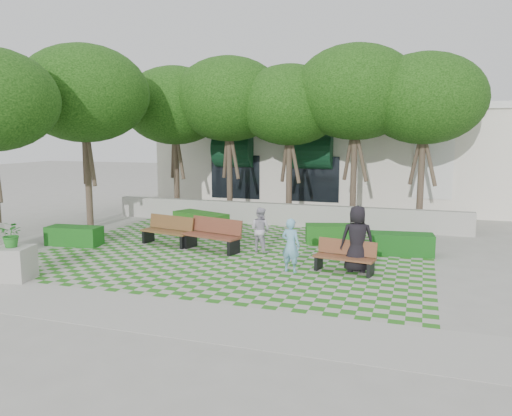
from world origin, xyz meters
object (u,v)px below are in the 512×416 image
(bench_east, at_px, (345,257))
(planter_front, at_px, (13,256))
(hedge_midright, at_px, (333,234))
(person_white, at_px, (260,230))
(hedge_west, at_px, (74,236))
(bench_mid, at_px, (213,235))
(hedge_east, at_px, (401,244))
(person_dark, at_px, (357,239))
(bench_west, at_px, (168,231))
(hedge_midleft, at_px, (201,223))
(person_blue, at_px, (291,245))

(bench_east, relative_size, planter_front, 1.12)
(hedge_midright, relative_size, person_white, 1.29)
(planter_front, bearing_deg, bench_east, 23.11)
(bench_east, distance_m, hedge_west, 9.27)
(bench_east, bearing_deg, bench_mid, 174.62)
(hedge_east, relative_size, person_dark, 1.05)
(planter_front, bearing_deg, bench_west, 70.09)
(bench_west, xyz_separation_m, planter_front, (-1.80, -4.97, 0.15))
(hedge_east, xyz_separation_m, hedge_midleft, (-7.47, 1.25, 0.05))
(bench_mid, xyz_separation_m, planter_front, (-3.60, -4.66, 0.12))
(bench_east, height_order, person_blue, person_blue)
(hedge_east, distance_m, person_blue, 4.17)
(hedge_midleft, distance_m, planter_front, 7.54)
(bench_mid, height_order, hedge_midright, bench_mid)
(hedge_midright, distance_m, person_blue, 4.08)
(bench_mid, height_order, hedge_west, bench_mid)
(hedge_east, distance_m, person_dark, 2.73)
(bench_mid, bearing_deg, planter_front, -112.51)
(person_dark, bearing_deg, bench_west, -24.14)
(bench_east, bearing_deg, bench_west, 176.25)
(planter_front, relative_size, person_dark, 0.84)
(hedge_midleft, xyz_separation_m, person_dark, (6.38, -3.68, 0.53))
(hedge_west, bearing_deg, person_dark, -1.84)
(bench_mid, relative_size, person_blue, 1.40)
(hedge_west, bearing_deg, hedge_midleft, 46.72)
(hedge_east, bearing_deg, hedge_midleft, 170.52)
(bench_mid, relative_size, person_white, 1.46)
(person_blue, bearing_deg, hedge_west, 6.53)
(hedge_west, bearing_deg, hedge_east, 11.28)
(person_white, bearing_deg, hedge_midright, -116.99)
(bench_west, height_order, hedge_midleft, bench_west)
(bench_west, distance_m, person_blue, 5.24)
(person_dark, bearing_deg, person_white, -35.66)
(hedge_east, xyz_separation_m, hedge_west, (-10.65, -2.12, -0.01))
(person_blue, xyz_separation_m, person_dark, (1.71, 0.62, 0.17))
(hedge_east, bearing_deg, bench_mid, -166.88)
(person_white, bearing_deg, hedge_east, -148.76)
(person_dark, bearing_deg, hedge_midleft, -42.26)
(hedge_midright, xyz_separation_m, person_dark, (1.24, -3.41, 0.60))
(planter_front, bearing_deg, hedge_east, 32.53)
(hedge_midright, xyz_separation_m, hedge_midleft, (-5.14, 0.27, 0.06))
(bench_west, relative_size, hedge_west, 1.07)
(bench_east, bearing_deg, hedge_east, 71.70)
(bench_mid, distance_m, bench_west, 1.83)
(bench_east, relative_size, hedge_east, 0.90)
(bench_east, xyz_separation_m, hedge_midright, (-0.94, 3.57, -0.09))
(person_blue, bearing_deg, hedge_east, -119.42)
(bench_mid, xyz_separation_m, person_white, (1.51, 0.33, 0.22))
(person_white, bearing_deg, bench_west, 18.26)
(person_blue, height_order, person_dark, person_dark)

